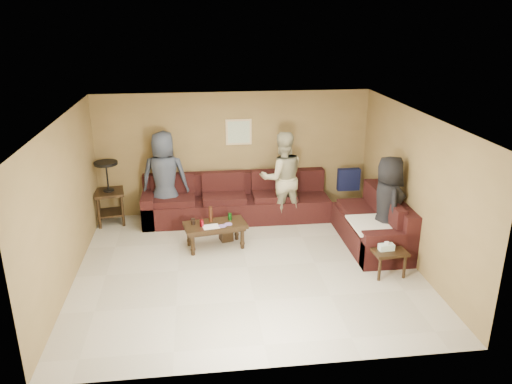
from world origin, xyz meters
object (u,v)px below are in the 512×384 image
waste_bin (226,233)px  person_left (165,178)px  end_table_left (109,192)px  side_table_right (388,253)px  coffee_table (215,227)px  person_middle (282,178)px  sectional_sofa (281,212)px  person_right (387,205)px

waste_bin → person_left: bearing=138.3°
end_table_left → side_table_right: end_table_left is taller
person_left → end_table_left: bearing=0.6°
coffee_table → person_middle: person_middle is taller
sectional_sofa → waste_bin: (-1.09, -0.44, -0.19)m
coffee_table → side_table_right: coffee_table is taller
sectional_sofa → side_table_right: 2.45m
person_middle → person_right: size_ratio=1.06×
person_right → waste_bin: bearing=76.0°
person_right → side_table_right: bearing=164.5°
person_middle → end_table_left: bearing=-10.3°
person_left → person_middle: 2.29m
sectional_sofa → coffee_table: size_ratio=4.01×
end_table_left → person_right: bearing=-20.4°
sectional_sofa → person_middle: 0.67m
end_table_left → waste_bin: end_table_left is taller
waste_bin → person_middle: (1.16, 0.76, 0.78)m
coffee_table → waste_bin: coffee_table is taller
end_table_left → person_middle: person_middle is taller
end_table_left → person_middle: size_ratio=0.69×
coffee_table → end_table_left: (-2.00, 1.33, 0.28)m
coffee_table → person_middle: size_ratio=0.63×
sectional_sofa → person_left: person_left is taller
person_right → person_left: bearing=67.1°
end_table_left → person_middle: 3.40m
coffee_table → person_right: bearing=-9.8°
waste_bin → end_table_left: bearing=154.1°
coffee_table → person_right: 3.01m
end_table_left → waste_bin: (2.21, -1.08, -0.53)m
side_table_right → waste_bin: 2.94m
person_left → person_right: person_left is taller
coffee_table → waste_bin: (0.21, 0.26, -0.25)m
person_middle → side_table_right: bearing=114.1°
side_table_right → waste_bin: (-2.47, 1.59, -0.25)m
sectional_sofa → person_right: 2.10m
coffee_table → person_middle: 1.79m
side_table_right → person_left: (-3.58, 2.58, 0.55)m
waste_bin → person_right: person_right is taller
person_middle → coffee_table: bearing=31.6°
person_left → person_middle: bearing=179.0°
coffee_table → waste_bin: 0.42m
sectional_sofa → end_table_left: size_ratio=3.67×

